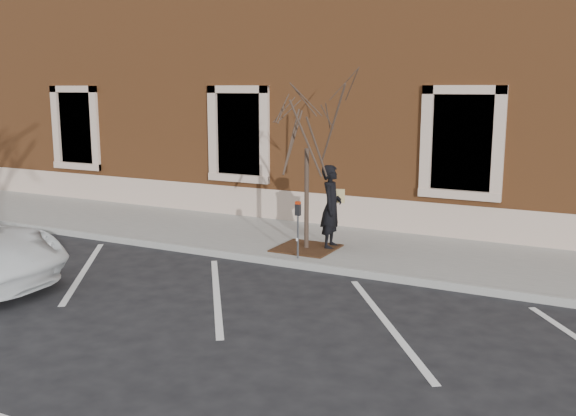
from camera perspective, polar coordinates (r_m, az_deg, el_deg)
The scene contains 9 objects.
ground at distance 13.51m, azimuth -1.18°, elevation -5.01°, with size 120.00×120.00×0.00m, color #28282B.
sidewalk_near at distance 15.00m, azimuth 2.02°, elevation -3.13°, with size 40.00×3.50×0.15m, color #A4A19A.
curb_near at distance 13.44m, azimuth -1.28°, elevation -4.75°, with size 40.00×0.12×0.15m, color #9E9E99.
parking_stripes at distance 11.70m, azimuth -6.37°, elevation -7.55°, with size 28.00×4.40×0.01m, color silver, non-canonical shape.
building_civic at distance 20.15m, azimuth 9.58°, elevation 11.51°, with size 40.00×8.62×8.00m.
man at distance 14.08m, azimuth 3.88°, elevation 0.10°, with size 0.67×0.44×1.85m, color black.
parking_meter at distance 13.19m, azimuth 0.89°, elevation -0.99°, with size 0.11×0.08×1.20m.
tree_grate at distance 14.16m, azimuth 1.64°, elevation -3.58°, with size 1.27×1.27×0.03m, color #442C15.
sapling at distance 13.74m, azimuth 1.70°, elevation 7.83°, with size 2.42×2.42×4.03m.
Camera 1 is at (6.22, -11.42, 3.65)m, focal length 40.00 mm.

